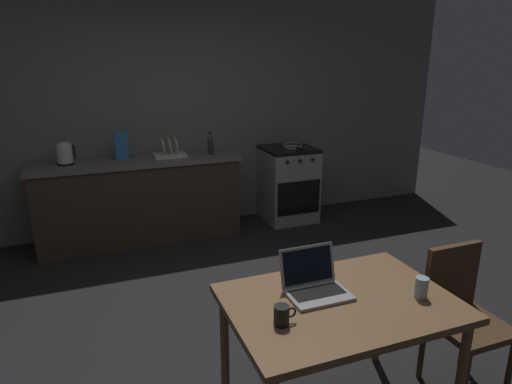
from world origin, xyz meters
TOP-DOWN VIEW (x-y plane):
  - ground_plane at (0.00, 0.00)m, footprint 12.00×12.00m
  - back_wall at (0.30, 2.50)m, footprint 6.40×0.10m
  - kitchen_counter at (-0.52, 2.15)m, footprint 2.16×0.64m
  - stove_oven at (1.26, 2.14)m, footprint 0.60×0.62m
  - dining_table at (0.13, -0.90)m, footprint 1.17×0.81m
  - chair at (0.98, -0.89)m, footprint 0.40×0.40m
  - laptop at (0.04, -0.78)m, footprint 0.32×0.28m
  - electric_kettle at (-1.21, 2.15)m, footprint 0.18×0.16m
  - bottle at (0.28, 2.10)m, footprint 0.07×0.07m
  - frying_pan at (1.31, 2.12)m, footprint 0.24×0.41m
  - coffee_mug at (-0.24, -0.99)m, footprint 0.11×0.07m
  - drinking_glass at (0.53, -1.02)m, footprint 0.07×0.07m
  - cereal_box at (-0.66, 2.17)m, footprint 0.13×0.05m
  - dish_rack at (-0.17, 2.15)m, footprint 0.34×0.26m

SIDE VIEW (x-z plane):
  - ground_plane at x=0.00m, z-range 0.00..0.00m
  - stove_oven at x=1.26m, z-range 0.00..0.91m
  - kitchen_counter at x=-0.52m, z-range 0.00..0.91m
  - chair at x=0.98m, z-range 0.06..0.94m
  - dining_table at x=0.13m, z-range 0.30..1.04m
  - laptop at x=0.04m, z-range 0.68..0.91m
  - coffee_mug at x=-0.24m, z-range 0.75..0.85m
  - drinking_glass at x=0.53m, z-range 0.75..0.86m
  - frying_pan at x=1.31m, z-range 0.91..0.95m
  - dish_rack at x=-0.17m, z-range 0.85..1.06m
  - electric_kettle at x=-1.21m, z-range 0.90..1.13m
  - bottle at x=0.28m, z-range 0.90..1.14m
  - cereal_box at x=-0.66m, z-range 0.91..1.20m
  - back_wall at x=0.30m, z-range 0.00..2.71m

